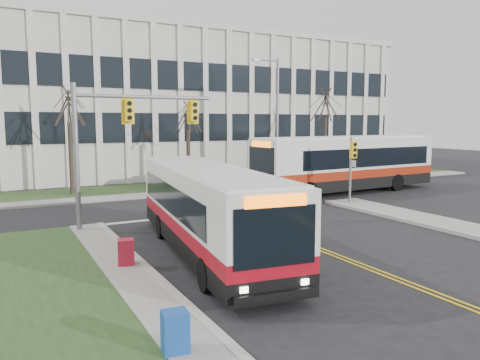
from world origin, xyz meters
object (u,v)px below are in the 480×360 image
at_px(bus_main, 208,212).
at_px(bus_cross, 346,165).
at_px(streetlight, 275,114).
at_px(newspaper_box_blue, 175,335).
at_px(newspaper_box_red, 126,254).
at_px(directory_sign, 199,171).

xyz_separation_m(bus_main, bus_cross, (14.03, 9.13, 0.30)).
relative_size(streetlight, newspaper_box_blue, 9.68).
relative_size(streetlight, newspaper_box_red, 9.68).
distance_m(bus_cross, newspaper_box_red, 19.51).
xyz_separation_m(streetlight, directory_sign, (-5.53, 1.30, -4.02)).
xyz_separation_m(bus_main, newspaper_box_red, (-2.98, -0.34, -1.03)).
bearing_deg(streetlight, directory_sign, 166.77).
bearing_deg(bus_cross, newspaper_box_red, -64.52).
relative_size(bus_main, bus_cross, 0.83).
relative_size(bus_cross, newspaper_box_red, 14.21).
bearing_deg(newspaper_box_blue, streetlight, 60.47).
height_order(streetlight, bus_main, streetlight).
bearing_deg(streetlight, newspaper_box_blue, -126.40).
bearing_deg(bus_main, bus_cross, 40.49).
height_order(directory_sign, newspaper_box_blue, directory_sign).
relative_size(streetlight, bus_cross, 0.68).
distance_m(directory_sign, newspaper_box_red, 18.62).
distance_m(directory_sign, bus_main, 17.00).
bearing_deg(bus_cross, streetlight, -161.43).
height_order(bus_main, newspaper_box_blue, bus_main).
distance_m(streetlight, bus_cross, 6.70).
height_order(newspaper_box_blue, newspaper_box_red, same).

